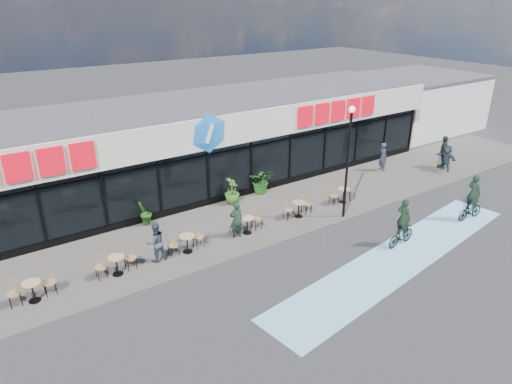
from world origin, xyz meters
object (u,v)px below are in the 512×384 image
Objects in this scene: cyclist_a at (402,229)px; patron_right at (156,242)px; potted_plant_mid at (232,191)px; cyclist_b at (472,203)px; pedestrian_a at (447,158)px; pedestrian_c at (443,152)px; potted_plant_left at (145,213)px; potted_plant_right at (261,180)px; lamp_post at (348,154)px; patron_left at (236,220)px; pedestrian_b at (383,157)px.

patron_right is at bearing 153.71° from cyclist_a.
cyclist_b is (8.32, -7.53, 0.07)m from potted_plant_mid.
pedestrian_a is 0.58m from pedestrian_c.
potted_plant_left is 6.39m from potted_plant_right.
potted_plant_right is 0.88× the size of pedestrian_a.
pedestrian_a is at bearing -17.20° from potted_plant_right.
cyclist_a is (1.77, -7.61, -0.01)m from potted_plant_right.
lamp_post reaches higher than potted_plant_mid.
lamp_post is 5.76m from patron_left.
patron_left is at bearing -48.94° from potted_plant_left.
potted_plant_mid is at bearing 137.85° from cyclist_b.
cyclist_a reaches higher than pedestrian_b.
potted_plant_right is 7.90m from pedestrian_b.
cyclist_b is (4.59, -0.19, 0.06)m from cyclist_a.
pedestrian_b is 3.75m from pedestrian_c.
patron_left is (-5.16, 1.13, -2.29)m from lamp_post.
pedestrian_b is at bearing 27.21° from lamp_post.
patron_right is at bearing -83.71° from pedestrian_a.
potted_plant_right reaches higher than potted_plant_mid.
lamp_post is 5.97m from potted_plant_mid.
potted_plant_right is at bearing -100.39° from pedestrian_a.
pedestrian_a reaches higher than potted_plant_left.
potted_plant_mid is 13.20m from pedestrian_a.
potted_plant_left is at bearing -37.50° from patron_left.
cyclist_b is (13.52, -4.60, -0.08)m from patron_right.
potted_plant_left is 0.88× the size of potted_plant_mid.
cyclist_a reaches higher than potted_plant_right.
lamp_post is 9.40m from potted_plant_left.
potted_plant_mid is 9.80m from pedestrian_b.
pedestrian_c is at bearing 9.15° from lamp_post.
patron_left is 0.73× the size of cyclist_b.
pedestrian_a is (17.27, -3.26, 0.19)m from potted_plant_left.
pedestrian_c is 6.86m from cyclist_b.
patron_right is at bearing -103.86° from potted_plant_left.
patron_left is 0.95× the size of pedestrian_b.
potted_plant_right is 4.89m from patron_left.
pedestrian_b is at bearing 46.56° from cyclist_a.
potted_plant_mid reaches higher than potted_plant_left.
patron_left is 1.03× the size of pedestrian_a.
patron_right is at bearing 171.86° from lamp_post.
potted_plant_right is 0.70× the size of pedestrian_c.
cyclist_b reaches higher than potted_plant_mid.
pedestrian_a is 0.92× the size of pedestrian_b.
patron_right is 0.77× the size of cyclist_a.
lamp_post is at bearing 169.38° from patron_right.
pedestrian_a is 0.80× the size of pedestrian_c.
potted_plant_mid is at bearing 116.91° from cyclist_a.
cyclist_b is at bearing 167.19° from patron_left.
pedestrian_c reaches higher than patron_left.
patron_right is 18.31m from pedestrian_c.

